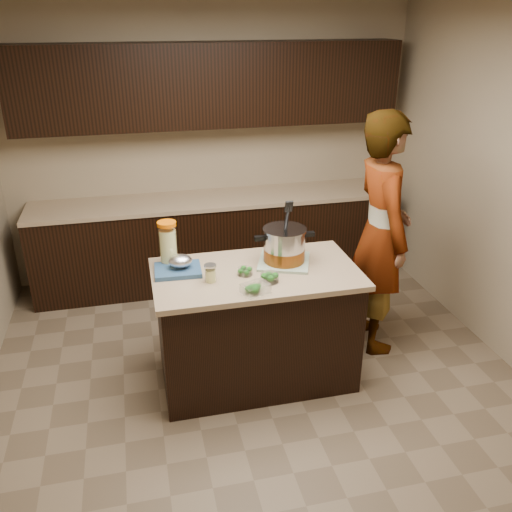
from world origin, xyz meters
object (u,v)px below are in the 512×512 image
Objects in this scene: island at (256,326)px; stock_pot at (284,247)px; person at (380,234)px; lemonade_pitcher at (168,246)px.

island is 3.24× the size of stock_pot.
person reaches higher than island.
lemonade_pitcher is 0.17× the size of person.
stock_pot is at bearing 106.09° from person.
lemonade_pitcher is 1.66m from person.
stock_pot is at bearing 21.81° from island.
person is at bearing 13.19° from stock_pot.
stock_pot is 0.83m from lemonade_pitcher.
island is 0.75× the size of person.
stock_pot is 1.37× the size of lemonade_pitcher.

